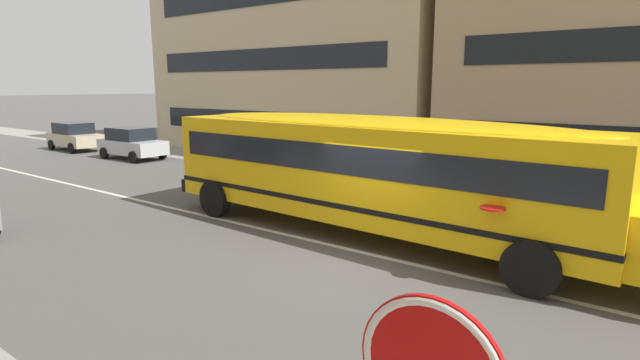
% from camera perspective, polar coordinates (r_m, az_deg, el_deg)
% --- Properties ---
extents(ground_plane, '(400.00, 400.00, 0.00)m').
position_cam_1_polar(ground_plane, '(11.39, 5.71, -8.59)').
color(ground_plane, '#54514F').
extents(sidewalk_far, '(120.00, 3.00, 0.01)m').
position_cam_1_polar(sidewalk_far, '(18.73, 18.77, -1.32)').
color(sidewalk_far, gray).
rests_on(sidewalk_far, ground_plane).
extents(lane_centreline, '(110.00, 0.16, 0.01)m').
position_cam_1_polar(lane_centreline, '(11.39, 5.71, -8.57)').
color(lane_centreline, silver).
rests_on(lane_centreline, ground_plane).
extents(school_bus, '(13.80, 3.57, 3.06)m').
position_cam_1_polar(school_bus, '(12.33, 6.59, 1.64)').
color(school_bus, yellow).
rests_on(school_bus, ground_plane).
extents(parked_car_beige_far_corner, '(3.97, 2.03, 1.64)m').
position_cam_1_polar(parked_car_beige_far_corner, '(32.61, -26.71, 4.60)').
color(parked_car_beige_far_corner, '#C1B28E').
rests_on(parked_car_beige_far_corner, ground_plane).
extents(parked_car_silver_by_hydrant, '(3.92, 1.91, 1.64)m').
position_cam_1_polar(parked_car_silver_by_hydrant, '(27.47, -21.11, 4.06)').
color(parked_car_silver_by_hydrant, '#B7BABF').
rests_on(parked_car_silver_by_hydrant, ground_plane).
extents(apartment_block_far_left, '(17.98, 9.99, 13.30)m').
position_cam_1_polar(apartment_block_far_left, '(30.13, -0.48, 16.40)').
color(apartment_block_far_left, '#C6B28E').
rests_on(apartment_block_far_left, ground_plane).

